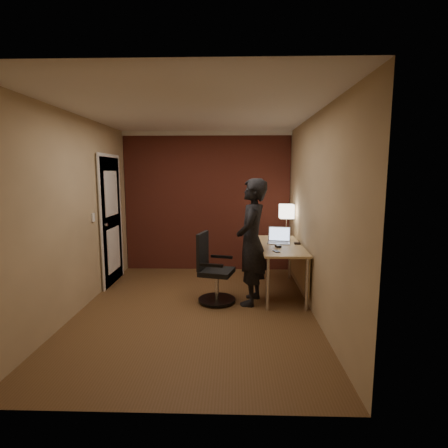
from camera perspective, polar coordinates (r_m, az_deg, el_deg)
The scene contains 9 objects.
room at distance 5.95m, azimuth -5.74°, elevation 4.45°, with size 4.00×4.00×4.00m.
desk at distance 5.22m, azimuth 10.03°, elevation -4.69°, with size 0.60×1.50×0.73m.
desk_lamp at distance 5.72m, azimuth 10.18°, elevation 1.97°, with size 0.22×0.22×0.54m.
laptop at distance 5.31m, azimuth 8.98°, elevation -2.34°, with size 0.37×0.31×0.23m.
mouse at distance 4.99m, azimuth 8.83°, elevation -3.59°, with size 0.06×0.10×0.03m, color black.
phone at distance 4.71m, azimuth 8.55°, elevation -4.44°, with size 0.06×0.12×0.01m, color black.
wallet at distance 5.26m, azimuth 11.86°, elevation -3.09°, with size 0.09×0.11×0.02m, color black.
office_chair at distance 4.83m, azimuth -1.88°, elevation -7.92°, with size 0.52×0.58×0.94m.
person at distance 4.71m, azimuth 4.53°, elevation -2.94°, with size 0.62×0.41×1.70m, color black.
Camera 1 is at (0.50, -4.35, 1.77)m, focal length 28.00 mm.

